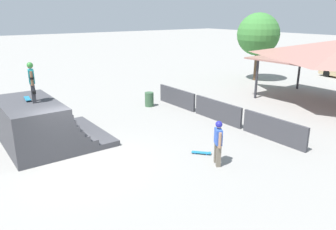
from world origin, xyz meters
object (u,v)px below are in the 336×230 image
skateboard_on_deck (27,99)px  bystander_walking (218,139)px  skateboard_on_ground (202,153)px  trash_bin (149,99)px  skater_on_deck (32,79)px  tree_beside_pavilion (258,34)px

skateboard_on_deck → bystander_walking: (6.08, 5.00, -1.00)m
skateboard_on_ground → trash_bin: 7.43m
trash_bin → skateboard_on_deck: bearing=-74.1°
skater_on_deck → skateboard_on_deck: 0.99m
tree_beside_pavilion → skateboard_on_deck: bearing=-78.9°
skater_on_deck → skateboard_on_deck: (-0.47, -0.15, -0.86)m
skater_on_deck → trash_bin: skater_on_deck is taller
skateboard_on_ground → trash_bin: size_ratio=0.84×
tree_beside_pavilion → trash_bin: (1.61, -11.52, -3.30)m
bystander_walking → trash_bin: size_ratio=1.99×
bystander_walking → skateboard_on_ground: bearing=22.7°
skater_on_deck → bystander_walking: size_ratio=0.95×
bystander_walking → skateboard_on_ground: 1.40m
skater_on_deck → trash_bin: size_ratio=1.89×
bystander_walking → trash_bin: 8.47m
skateboard_on_deck → skateboard_on_ground: 7.48m
skater_on_deck → skateboard_on_ground: (4.58, 5.01, -2.80)m
skater_on_deck → trash_bin: 7.93m
skateboard_on_deck → skateboard_on_ground: bearing=52.2°
skateboard_on_deck → bystander_walking: 7.93m
bystander_walking → skateboard_on_ground: (-1.03, 0.16, -0.94)m
skater_on_deck → bystander_walking: (5.61, 4.85, -1.87)m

